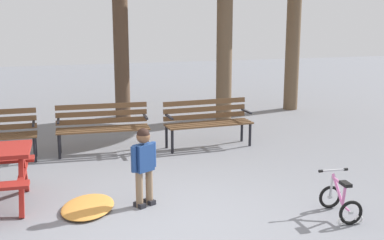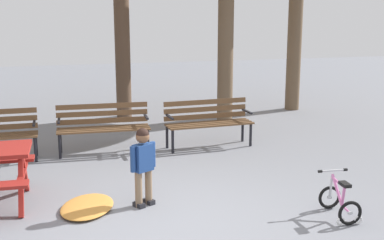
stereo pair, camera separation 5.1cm
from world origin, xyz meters
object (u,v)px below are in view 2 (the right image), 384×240
at_px(park_bench_right, 208,119).
at_px(kids_bicycle, 340,201).
at_px(park_bench_left, 103,124).
at_px(child_standing, 143,161).

relative_size(park_bench_right, kids_bicycle, 2.82).
bearing_deg(park_bench_left, child_standing, -84.69).
xyz_separation_m(park_bench_left, kids_bicycle, (2.49, -3.66, -0.31)).
xyz_separation_m(park_bench_right, child_standing, (-1.64, -2.56, 0.09)).
relative_size(park_bench_left, child_standing, 1.57).
bearing_deg(kids_bicycle, park_bench_right, 99.66).
bearing_deg(park_bench_left, park_bench_right, -3.25).
bearing_deg(park_bench_right, park_bench_left, 176.75).
bearing_deg(park_bench_left, kids_bicycle, -55.69).
height_order(child_standing, kids_bicycle, child_standing).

